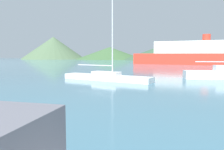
% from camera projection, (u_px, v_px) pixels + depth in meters
% --- Properties ---
extents(sailboat_inner, '(9.10, 3.67, 8.64)m').
position_uv_depth(sailboat_inner, '(106.00, 76.00, 20.50)').
color(sailboat_inner, white).
rests_on(sailboat_inner, ground_plane).
extents(ferry_distant, '(34.29, 11.24, 7.17)m').
position_uv_depth(ferry_distant, '(206.00, 54.00, 51.75)').
color(ferry_distant, red).
rests_on(ferry_distant, ground_plane).
extents(hill_west, '(33.56, 33.56, 11.81)m').
position_uv_depth(hill_west, '(53.00, 48.00, 116.95)').
color(hill_west, '#4C6647').
rests_on(hill_west, ground_plane).
extents(hill_central, '(34.34, 34.34, 6.14)m').
position_uv_depth(hill_central, '(110.00, 53.00, 110.64)').
color(hill_central, '#3D6038').
rests_on(hill_central, ground_plane).
extents(hill_east, '(47.81, 47.81, 8.68)m').
position_uv_depth(hill_east, '(176.00, 50.00, 98.01)').
color(hill_east, '#38563D').
rests_on(hill_east, ground_plane).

